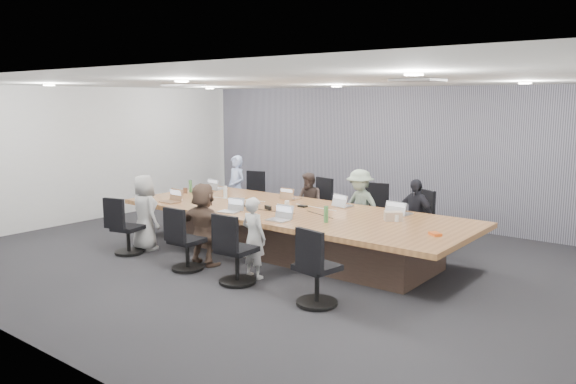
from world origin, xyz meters
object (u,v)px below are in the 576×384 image
Objects in this scene: laptop_3 at (400,213)px; laptop_1 at (292,199)px; chair_7 at (317,274)px; bottle_green_right at (326,214)px; conference_table at (292,230)px; chair_1 at (320,209)px; chair_6 at (237,255)px; person_4 at (145,213)px; person_2 at (360,206)px; chair_4 at (128,232)px; person_6 at (254,238)px; chair_2 at (369,216)px; laptop_5 at (229,212)px; chair_0 at (248,199)px; chair_5 at (187,246)px; bottle_green_left at (190,186)px; person_1 at (309,203)px; chair_3 at (423,226)px; laptop_6 at (278,220)px; stapler at (268,208)px; laptop_2 at (343,206)px; laptop_4 at (170,202)px; bottle_clear at (225,192)px; laptop_0 at (218,188)px; canvas_bag at (393,216)px; person_0 at (236,188)px; mug_brown at (185,190)px; snack_packet at (435,234)px; person_3 at (415,216)px; person_5 at (204,224)px.

laptop_1 is at bearing 2.77° from laptop_3.
chair_7 is 3.30× the size of bottle_green_right.
chair_1 is at bearing 109.92° from conference_table.
chair_6 is at bearing -170.16° from chair_7.
person_2 is at bearing -124.58° from person_4.
chair_4 is 2.50m from person_6.
chair_2 reaches higher than laptop_5.
chair_1 reaches higher than laptop_1.
chair_0 is 0.99× the size of chair_6.
chair_5 is 3.16× the size of bottle_green_left.
person_1 is 4.72× the size of bottle_green_right.
chair_3 is 2.80m from laptop_6.
chair_1 is at bearing -68.33° from person_6.
laptop_2 is at bearing 73.92° from stapler.
conference_table is at bearing 23.50° from laptop_4.
chair_7 is 3.48× the size of bottle_clear.
chair_4 is 4.02m from person_2.
person_4 reaches higher than laptop_0.
laptop_4 is (0.41, -2.50, 0.35)m from chair_0.
canvas_bag is at bearing -20.75° from person_1.
bottle_green_left is (-3.15, -1.52, 0.45)m from chair_2.
person_0 is 4.37m from canvas_bag.
conference_table is 18.88× the size of laptop_6.
person_6 reaches higher than bottle_green_right.
mug_brown reaches higher than chair_7.
snack_packet is at bearing 69.03° from chair_7.
laptop_6 is (0.97, -1.60, 0.00)m from laptop_1.
mug_brown is 5.25m from snack_packet.
chair_0 is 3.09m from person_4.
chair_2 is at bearing 18.31° from chair_3.
chair_6 is at bearing -124.73° from canvas_bag.
chair_0 is 2.61× the size of laptop_5.
conference_table is 20.05× the size of laptop_1.
person_6 reaches higher than bottle_clear.
person_2 reaches higher than stapler.
laptop_5 is at bearing -129.91° from conference_table.
chair_2 is 3.44× the size of bottle_green_left.
laptop_4 is (-3.67, -2.15, 0.13)m from person_3.
conference_table is 58.37× the size of mug_brown.
conference_table is 1.46m from person_2.
chair_0 is 0.98× the size of chair_7.
laptop_0 is (-0.41, 2.50, 0.38)m from chair_4.
laptop_1 and laptop_2 have the same top height.
conference_table is 7.44× the size of chair_6.
chair_2 reaches higher than laptop_0.
chair_3 is 0.42m from person_3.
snack_packet is (4.21, -0.31, -0.10)m from bottle_clear.
chair_6 is 2.71× the size of laptop_2.
person_2 reaches higher than laptop_5.
person_5 is (1.44, 0.00, -0.00)m from person_4.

